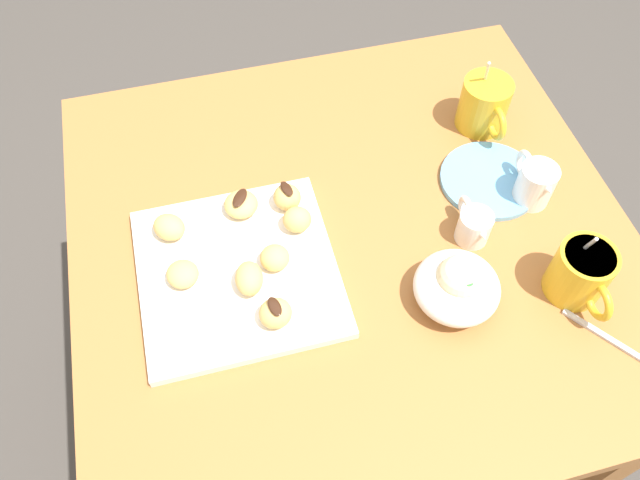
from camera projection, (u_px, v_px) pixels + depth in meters
ground_plane at (340, 399)px, 1.61m from camera, size 8.00×8.00×0.00m
dining_table at (349, 280)px, 1.11m from camera, size 0.85×0.88×0.74m
pastry_plate_square at (238, 272)px, 0.94m from camera, size 0.29×0.29×0.02m
coffee_mug_mustard_left at (485, 104)px, 1.09m from camera, size 0.12×0.09×0.14m
coffee_mug_mustard_right at (581, 272)px, 0.90m from camera, size 0.12×0.08×0.14m
cream_pitcher_white at (535, 182)px, 1.00m from camera, size 0.10×0.06×0.07m
ice_cream_bowl at (457, 285)px, 0.89m from camera, size 0.12×0.12×0.09m
chocolate_sauce_pitcher at (474, 225)px, 0.96m from camera, size 0.09×0.05×0.06m
saucer_sky_left at (490, 180)px, 1.05m from camera, size 0.16×0.16×0.01m
loose_spoon_near_saucer at (630, 352)px, 0.88m from camera, size 0.14×0.10×0.01m
beignet_0 at (241, 204)px, 0.99m from camera, size 0.08×0.08×0.03m
chocolate_drizzle_0 at (240, 198)px, 0.97m from camera, size 0.04×0.04×0.00m
beignet_1 at (297, 220)px, 0.96m from camera, size 0.04×0.05×0.04m
beignet_2 at (275, 258)px, 0.93m from camera, size 0.05×0.05×0.03m
beignet_3 at (169, 227)px, 0.96m from camera, size 0.07×0.07×0.03m
beignet_4 at (183, 274)px, 0.91m from camera, size 0.06×0.06×0.03m
beignet_5 at (249, 278)px, 0.91m from camera, size 0.06×0.05×0.04m
beignet_6 at (287, 197)px, 0.99m from camera, size 0.05×0.05×0.04m
chocolate_drizzle_6 at (287, 189)px, 0.97m from camera, size 0.03×0.02×0.00m
beignet_7 at (276, 313)px, 0.87m from camera, size 0.06×0.06×0.04m
chocolate_drizzle_7 at (275, 306)px, 0.86m from camera, size 0.03×0.02×0.00m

